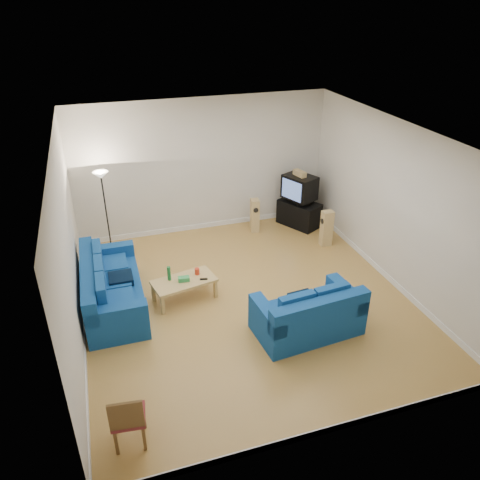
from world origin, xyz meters
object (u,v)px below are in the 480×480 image
object	(u,v)px
sofa_three_seat	(110,291)
coffee_table	(184,282)
sofa_loveseat	(309,317)
television	(299,187)
tv_stand	(299,214)

from	to	relation	value
sofa_three_seat	coffee_table	size ratio (longest dim) A/B	1.88
sofa_loveseat	television	distance (m)	4.28
tv_stand	television	bearing A→B (deg)	-148.77
sofa_loveseat	sofa_three_seat	bearing A→B (deg)	145.09
sofa_loveseat	coffee_table	xyz separation A→B (m)	(-1.83, 1.63, 0.04)
tv_stand	sofa_loveseat	bearing A→B (deg)	-50.49
sofa_three_seat	coffee_table	xyz separation A→B (m)	(1.36, -0.20, 0.03)
coffee_table	television	bearing A→B (deg)	34.31
sofa_three_seat	sofa_loveseat	distance (m)	3.68
television	sofa_loveseat	bearing A→B (deg)	-45.30
coffee_table	tv_stand	world-z (taller)	tv_stand
television	sofa_three_seat	bearing A→B (deg)	-89.87
sofa_three_seat	sofa_loveseat	xyz separation A→B (m)	(3.19, -1.83, -0.01)
television	coffee_table	bearing A→B (deg)	-79.54
sofa_three_seat	coffee_table	world-z (taller)	sofa_three_seat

